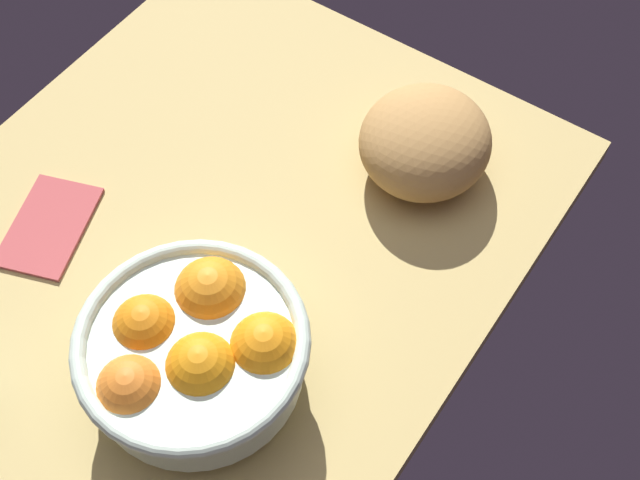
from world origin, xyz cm
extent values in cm
cube|color=tan|center=(0.00, 0.00, -1.50)|extent=(78.37, 62.84, 3.00)
cylinder|color=silver|center=(13.06, 10.02, 1.37)|extent=(9.24, 9.24, 2.74)
cylinder|color=silver|center=(13.06, 10.02, 5.67)|extent=(20.82, 20.82, 5.85)
torus|color=silver|center=(13.06, 10.02, 8.59)|extent=(22.42, 22.42, 1.60)
sphere|color=orange|center=(13.94, 5.03, 7.13)|extent=(6.68, 6.68, 6.68)
sphere|color=orange|center=(7.54, 7.90, 7.27)|extent=(7.50, 7.50, 7.50)
sphere|color=orange|center=(14.28, 12.13, 7.20)|extent=(7.10, 7.10, 7.10)
sphere|color=orange|center=(9.26, 15.71, 7.20)|extent=(7.11, 7.11, 7.11)
sphere|color=orange|center=(19.50, 8.05, 7.12)|extent=(6.63, 6.63, 6.63)
ellipsoid|color=#B28349|center=(-22.91, 14.38, 4.67)|extent=(18.90, 18.16, 9.34)
cube|color=#B1494A|center=(8.32, -15.80, 0.49)|extent=(14.75, 11.93, 0.97)
camera|label=1|loc=(35.17, 39.75, 80.03)|focal=47.91mm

